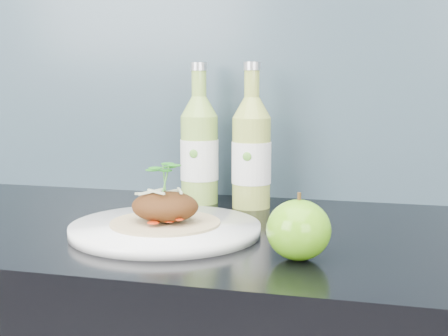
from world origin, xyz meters
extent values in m
cube|color=slate|center=(0.00, 1.99, 1.25)|extent=(4.00, 0.02, 0.70)
cylinder|color=white|center=(-0.11, 1.63, 0.91)|extent=(0.39, 0.39, 0.02)
cylinder|color=#A0875B|center=(-0.11, 1.63, 0.92)|extent=(0.17, 0.17, 0.00)
ellipsoid|color=#502A0F|center=(-0.11, 1.63, 0.94)|extent=(0.11, 0.09, 0.05)
ellipsoid|color=#5E9610|center=(0.12, 1.54, 0.94)|extent=(0.10, 0.10, 0.08)
cylinder|color=#472D14|center=(0.12, 1.54, 0.99)|extent=(0.01, 0.00, 0.01)
cylinder|color=#8CB54B|center=(-0.13, 1.89, 0.99)|extent=(0.09, 0.09, 0.17)
cone|color=#8CB54B|center=(-0.13, 1.89, 1.09)|extent=(0.07, 0.07, 0.04)
cylinder|color=#8CB54B|center=(-0.13, 1.89, 1.13)|extent=(0.03, 0.03, 0.05)
cylinder|color=silver|center=(-0.13, 1.89, 1.17)|extent=(0.03, 0.03, 0.02)
cylinder|color=white|center=(-0.13, 1.89, 0.99)|extent=(0.10, 0.10, 0.08)
ellipsoid|color=#59A533|center=(-0.13, 1.85, 1.00)|extent=(0.02, 0.00, 0.02)
cylinder|color=#9EAF49|center=(-0.02, 1.87, 0.99)|extent=(0.09, 0.09, 0.17)
cone|color=#9EAF49|center=(-0.02, 1.87, 1.09)|extent=(0.07, 0.07, 0.04)
cylinder|color=#9EAF49|center=(-0.02, 1.87, 1.13)|extent=(0.03, 0.03, 0.05)
cylinder|color=silver|center=(-0.02, 1.87, 1.17)|extent=(0.03, 0.03, 0.02)
cylinder|color=white|center=(-0.02, 1.87, 0.99)|extent=(0.09, 0.09, 0.08)
ellipsoid|color=#59A533|center=(-0.02, 1.83, 1.00)|extent=(0.02, 0.00, 0.02)
camera|label=1|loc=(0.23, 0.73, 1.14)|focal=50.00mm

